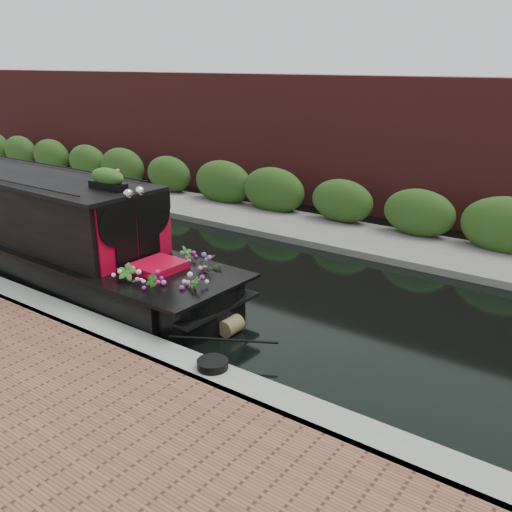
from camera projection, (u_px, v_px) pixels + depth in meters
The scene contains 8 objects.
ground at pixel (225, 281), 12.02m from camera, with size 80.00×80.00×0.00m, color black.
near_bank_coping at pixel (100, 339), 9.50m from camera, with size 40.00×0.60×0.50m, color gray.
far_bank_path at pixel (324, 235), 15.22m from camera, with size 40.00×2.40×0.34m, color slate.
far_hedge at pixel (340, 227), 15.90m from camera, with size 40.00×1.10×2.80m, color #274717.
far_brick_wall at pixel (373, 212), 17.51m from camera, with size 40.00×1.00×8.00m, color #561F1D.
narrowboat at pixel (16, 228), 12.92m from camera, with size 11.79×2.32×2.75m.
rope_fender at pixel (231, 326), 9.64m from camera, with size 0.30×0.30×0.39m, color brown.
coiled_mooring_rope at pixel (213, 364), 8.11m from camera, with size 0.45×0.45×0.12m, color black.
Camera 1 is at (7.15, -8.64, 4.40)m, focal length 40.00 mm.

